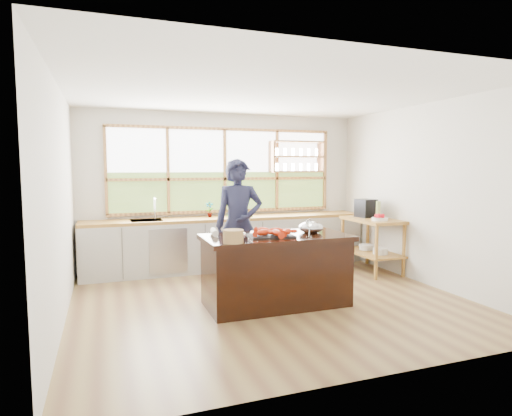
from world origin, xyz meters
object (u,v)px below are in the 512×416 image
island (276,270)px  espresso_machine (366,208)px  wicker_basket (233,236)px  cook (239,225)px

island → espresso_machine: (2.19, 1.30, 0.60)m
island → espresso_machine: size_ratio=5.94×
wicker_basket → cook: bearing=69.9°
island → cook: (-0.24, 0.83, 0.48)m
cook → wicker_basket: 1.24m
island → wicker_basket: bearing=-153.0°
island → cook: 0.99m
espresso_machine → island: bearing=-157.0°
island → espresso_machine: espresso_machine is taller
cook → island: bearing=-63.7°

